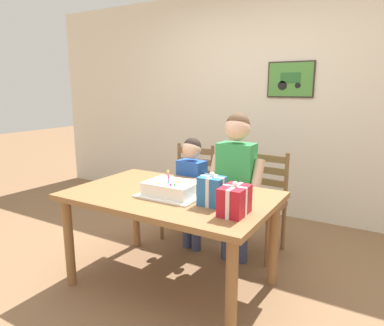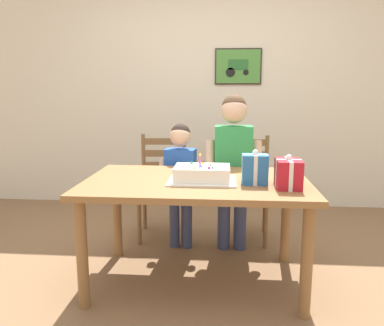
% 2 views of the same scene
% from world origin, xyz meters
% --- Properties ---
extents(ground_plane, '(20.00, 20.00, 0.00)m').
position_xyz_m(ground_plane, '(0.00, 0.00, 0.00)').
color(ground_plane, '#846042').
extents(back_wall, '(6.40, 0.11, 2.60)m').
position_xyz_m(back_wall, '(0.00, 1.95, 1.30)').
color(back_wall, silver).
rests_on(back_wall, ground).
extents(dining_table, '(1.49, 0.94, 0.73)m').
position_xyz_m(dining_table, '(0.00, 0.00, 0.64)').
color(dining_table, olive).
rests_on(dining_table, ground).
extents(birthday_cake, '(0.44, 0.34, 0.19)m').
position_xyz_m(birthday_cake, '(0.04, -0.05, 0.78)').
color(birthday_cake, white).
rests_on(birthday_cake, dining_table).
extents(gift_box_red_large, '(0.17, 0.13, 0.23)m').
position_xyz_m(gift_box_red_large, '(0.38, -0.08, 0.83)').
color(gift_box_red_large, '#286BB7').
rests_on(gift_box_red_large, dining_table).
extents(gift_box_beside_cake, '(0.15, 0.21, 0.21)m').
position_xyz_m(gift_box_beside_cake, '(0.57, -0.17, 0.82)').
color(gift_box_beside_cake, red).
rests_on(gift_box_beside_cake, dining_table).
extents(chair_left, '(0.45, 0.45, 0.92)m').
position_xyz_m(chair_left, '(-0.37, 0.88, 0.47)').
color(chair_left, brown).
rests_on(chair_left, ground).
extents(chair_right, '(0.45, 0.45, 0.92)m').
position_xyz_m(chair_right, '(0.37, 0.88, 0.47)').
color(chair_right, brown).
rests_on(chair_right, ground).
extents(child_older, '(0.47, 0.26, 1.29)m').
position_xyz_m(child_older, '(0.26, 0.60, 0.78)').
color(child_older, '#38426B').
rests_on(child_older, ground).
extents(child_younger, '(0.40, 0.24, 1.05)m').
position_xyz_m(child_younger, '(-0.18, 0.60, 0.64)').
color(child_younger, '#38426B').
rests_on(child_younger, ground).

